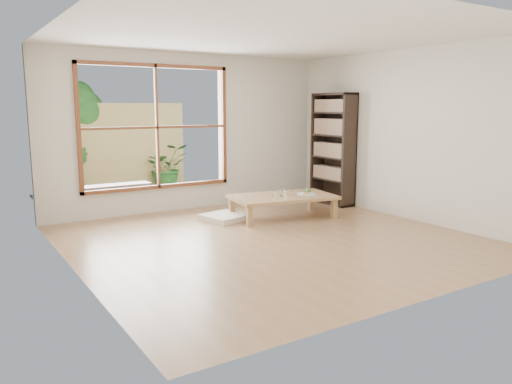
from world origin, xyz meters
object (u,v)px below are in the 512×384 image
Objects in this scene: low_table at (283,198)px; bookshelf at (333,149)px; food_tray at (307,193)px; garden_bench at (117,188)px.

low_table is 1.64m from bookshelf.
food_tray reaches higher than low_table.
low_table is 5.46× the size of food_tray.
bookshelf is 1.34m from food_tray.
low_table is at bearing -162.04° from bookshelf.
bookshelf is (1.42, 0.46, 0.68)m from low_table.
food_tray is 0.27× the size of garden_bench.
garden_bench is (-1.95, 2.25, 0.03)m from low_table.
bookshelf reaches higher than garden_bench.
bookshelf is at bearing 51.26° from food_tray.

